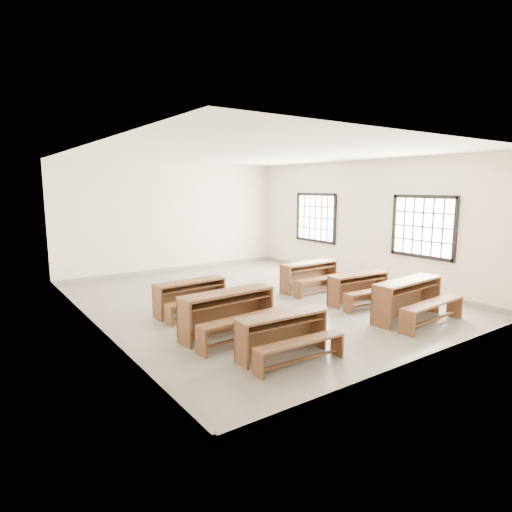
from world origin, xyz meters
TOP-DOWN VIEW (x-y plane):
  - room at (0.09, 0.00)m, footprint 8.50×8.50m
  - desk_set_0 at (-1.54, -2.89)m, footprint 1.48×0.82m
  - desk_set_1 at (-1.72, -1.65)m, footprint 1.74×0.96m
  - desk_set_2 at (-1.65, -0.11)m, footprint 1.52×0.85m
  - desk_set_3 at (1.56, -2.86)m, footprint 1.76×0.99m
  - desk_set_4 at (1.67, -1.54)m, footprint 1.50×0.84m
  - desk_set_5 at (1.61, -0.03)m, footprint 1.55×0.80m

SIDE VIEW (x-z plane):
  - desk_set_0 at x=-1.54m, z-range 0.05..0.70m
  - desk_set_4 at x=1.67m, z-range 0.05..0.71m
  - desk_set_2 at x=-1.65m, z-range 0.05..0.72m
  - desk_set_5 at x=1.61m, z-range 0.06..0.75m
  - desk_set_1 at x=-1.72m, z-range 0.06..0.83m
  - desk_set_3 at x=1.56m, z-range 0.06..0.83m
  - room at x=0.09m, z-range 0.54..3.74m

